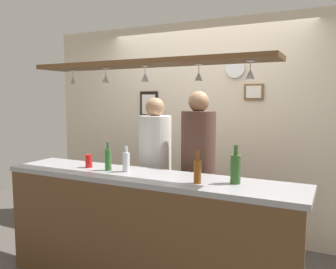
{
  "coord_description": "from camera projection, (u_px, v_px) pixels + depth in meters",
  "views": [
    {
      "loc": [
        1.47,
        -2.85,
        1.67
      ],
      "look_at": [
        0.0,
        0.1,
        1.32
      ],
      "focal_mm": 36.54,
      "sensor_mm": 36.0,
      "label": 1
    }
  ],
  "objects": [
    {
      "name": "person_middle_white_patterned_shirt",
      "position": [
        155.0,
        161.0,
        3.59
      ],
      "size": [
        0.34,
        0.34,
        1.68
      ],
      "color": "#2D334C",
      "rests_on": "ground_plane"
    },
    {
      "name": "bar_counter",
      "position": [
        136.0,
        217.0,
        2.84
      ],
      "size": [
        2.7,
        0.55,
        1.02
      ],
      "color": "#99999E",
      "rests_on": "ground_plane"
    },
    {
      "name": "back_wall",
      "position": [
        204.0,
        129.0,
        4.21
      ],
      "size": [
        4.4,
        0.06,
        2.6
      ],
      "primitive_type": "cube",
      "color": "beige",
      "rests_on": "ground_plane"
    },
    {
      "name": "hanging_wineglass_center_left",
      "position": [
        145.0,
        77.0,
        2.87
      ],
      "size": [
        0.07,
        0.07,
        0.13
      ],
      "color": "silver",
      "rests_on": "overhead_glass_rack"
    },
    {
      "name": "bottle_beer_green_import",
      "position": [
        108.0,
        159.0,
        3.11
      ],
      "size": [
        0.06,
        0.06,
        0.26
      ],
      "color": "#336B2D",
      "rests_on": "bar_counter"
    },
    {
      "name": "bottle_champagne_green",
      "position": [
        236.0,
        168.0,
        2.63
      ],
      "size": [
        0.08,
        0.08,
        0.3
      ],
      "color": "#2D5623",
      "rests_on": "bar_counter"
    },
    {
      "name": "bottle_soda_clear",
      "position": [
        126.0,
        161.0,
        3.06
      ],
      "size": [
        0.06,
        0.06,
        0.23
      ],
      "color": "silver",
      "rests_on": "bar_counter"
    },
    {
      "name": "hanging_wineglass_far_left",
      "position": [
        73.0,
        80.0,
        3.33
      ],
      "size": [
        0.07,
        0.07,
        0.13
      ],
      "color": "silver",
      "rests_on": "overhead_glass_rack"
    },
    {
      "name": "picture_frame_caricature",
      "position": [
        149.0,
        104.0,
        4.47
      ],
      "size": [
        0.26,
        0.02,
        0.34
      ],
      "color": "black",
      "rests_on": "back_wall"
    },
    {
      "name": "overhead_glass_rack",
      "position": [
        147.0,
        63.0,
        2.89
      ],
      "size": [
        2.2,
        0.36,
        0.04
      ],
      "primitive_type": "cube",
      "color": "brown"
    },
    {
      "name": "ground_plane",
      "position": [
        163.0,
        269.0,
        3.36
      ],
      "size": [
        8.0,
        8.0,
        0.0
      ],
      "primitive_type": "plane",
      "color": "#4C4742"
    },
    {
      "name": "wall_clock",
      "position": [
        235.0,
        68.0,
        3.91
      ],
      "size": [
        0.22,
        0.03,
        0.22
      ],
      "primitive_type": "cylinder",
      "rotation": [
        1.57,
        0.0,
        0.0
      ],
      "color": "white",
      "rests_on": "back_wall"
    },
    {
      "name": "hanging_wineglass_center",
      "position": [
        199.0,
        76.0,
        2.76
      ],
      "size": [
        0.07,
        0.07,
        0.13
      ],
      "color": "silver",
      "rests_on": "overhead_glass_rack"
    },
    {
      "name": "picture_frame_upper_small",
      "position": [
        254.0,
        92.0,
        3.85
      ],
      "size": [
        0.22,
        0.02,
        0.18
      ],
      "color": "brown",
      "rests_on": "back_wall"
    },
    {
      "name": "bottle_beer_amber_tall",
      "position": [
        198.0,
        171.0,
        2.63
      ],
      "size": [
        0.06,
        0.06,
        0.26
      ],
      "color": "brown",
      "rests_on": "bar_counter"
    },
    {
      "name": "hanging_wineglass_center_right",
      "position": [
        250.0,
        73.0,
        2.5
      ],
      "size": [
        0.07,
        0.07,
        0.13
      ],
      "color": "silver",
      "rests_on": "overhead_glass_rack"
    },
    {
      "name": "drink_can",
      "position": [
        89.0,
        161.0,
        3.25
      ],
      "size": [
        0.07,
        0.07,
        0.12
      ],
      "primitive_type": "cylinder",
      "color": "red",
      "rests_on": "bar_counter"
    },
    {
      "name": "person_right_brown_shirt",
      "position": [
        198.0,
        161.0,
        3.37
      ],
      "size": [
        0.34,
        0.34,
        1.74
      ],
      "color": "#2D334C",
      "rests_on": "ground_plane"
    },
    {
      "name": "hanging_wineglass_left",
      "position": [
        106.0,
        78.0,
        3.1
      ],
      "size": [
        0.07,
        0.07,
        0.13
      ],
      "color": "silver",
      "rests_on": "overhead_glass_rack"
    }
  ]
}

